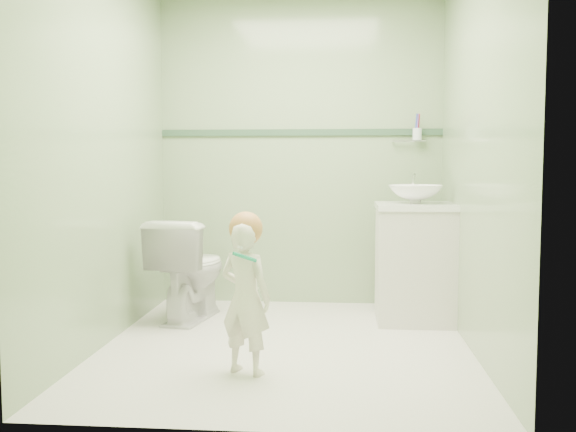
{
  "coord_description": "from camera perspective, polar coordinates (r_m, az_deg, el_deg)",
  "views": [
    {
      "loc": [
        0.34,
        -3.77,
        1.09
      ],
      "look_at": [
        0.0,
        0.15,
        0.78
      ],
      "focal_mm": 39.72,
      "sensor_mm": 36.0,
      "label": 1
    }
  ],
  "objects": [
    {
      "name": "ground",
      "position": [
        3.94,
        -0.19,
        -11.57
      ],
      "size": [
        2.5,
        2.5,
        0.0
      ],
      "primitive_type": "plane",
      "color": "white",
      "rests_on": "ground"
    },
    {
      "name": "hair_cap",
      "position": [
        3.33,
        -3.8,
        -1.12
      ],
      "size": [
        0.18,
        0.18,
        0.18
      ],
      "primitive_type": "sphere",
      "color": "#C58142",
      "rests_on": "toddler"
    },
    {
      "name": "toddler",
      "position": [
        3.36,
        -3.83,
        -7.36
      ],
      "size": [
        0.34,
        0.29,
        0.8
      ],
      "primitive_type": "imported",
      "rotation": [
        0.0,
        0.0,
        2.73
      ],
      "color": "beige",
      "rests_on": "ground"
    },
    {
      "name": "toilet",
      "position": [
        4.58,
        -8.77,
        -4.7
      ],
      "size": [
        0.52,
        0.77,
        0.72
      ],
      "primitive_type": "imported",
      "rotation": [
        0.0,
        0.0,
        2.96
      ],
      "color": "white",
      "rests_on": "ground"
    },
    {
      "name": "faucet",
      "position": [
        4.68,
        11.1,
        3.01
      ],
      "size": [
        0.03,
        0.13,
        0.18
      ],
      "color": "silver",
      "rests_on": "counter"
    },
    {
      "name": "vanity",
      "position": [
        4.55,
        11.24,
        -4.3
      ],
      "size": [
        0.52,
        0.5,
        0.8
      ],
      "primitive_type": "cube",
      "color": "silver",
      "rests_on": "ground"
    },
    {
      "name": "counter",
      "position": [
        4.5,
        11.32,
        0.86
      ],
      "size": [
        0.54,
        0.52,
        0.04
      ],
      "primitive_type": "cube",
      "color": "white",
      "rests_on": "vanity"
    },
    {
      "name": "teal_toothbrush",
      "position": [
        3.18,
        -3.94,
        -3.59
      ],
      "size": [
        0.12,
        0.14,
        0.08
      ],
      "color": "#149C6A",
      "rests_on": "toddler"
    },
    {
      "name": "basin",
      "position": [
        4.5,
        11.34,
        1.93
      ],
      "size": [
        0.37,
        0.37,
        0.13
      ],
      "primitive_type": "imported",
      "color": "white",
      "rests_on": "counter"
    },
    {
      "name": "trim_stripe",
      "position": [
        5.02,
        1.08,
        7.49
      ],
      "size": [
        2.2,
        0.02,
        0.05
      ],
      "primitive_type": "cube",
      "color": "#33523B",
      "rests_on": "room_shell"
    },
    {
      "name": "cup_holder",
      "position": [
        4.98,
        11.41,
        7.2
      ],
      "size": [
        0.26,
        0.07,
        0.21
      ],
      "color": "silver",
      "rests_on": "room_shell"
    },
    {
      "name": "room_shell",
      "position": [
        3.78,
        -0.2,
        6.17
      ],
      "size": [
        2.5,
        2.54,
        2.4
      ],
      "color": "#8EAF7C",
      "rests_on": "ground"
    }
  ]
}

